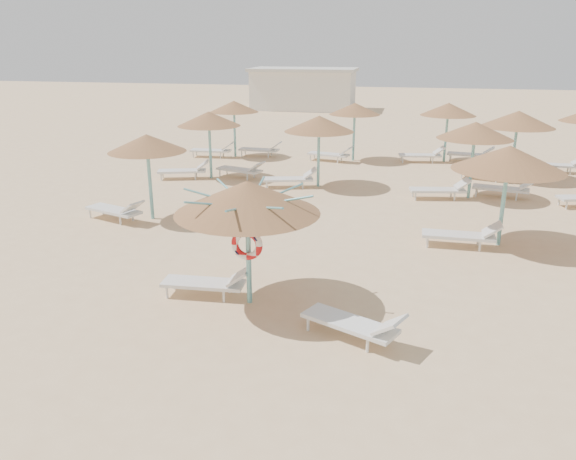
# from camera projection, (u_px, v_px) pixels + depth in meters

# --- Properties ---
(ground) EXTENTS (120.00, 120.00, 0.00)m
(ground) POSITION_uv_depth(u_px,v_px,m) (272.00, 298.00, 12.13)
(ground) COLOR #DDB786
(ground) RESTS_ON ground
(main_palapa) EXTENTS (2.96, 2.96, 2.65)m
(main_palapa) POSITION_uv_depth(u_px,v_px,m) (247.00, 198.00, 11.22)
(main_palapa) COLOR #66AFB2
(main_palapa) RESTS_ON ground
(lounger_main_a) EXTENTS (1.94, 0.69, 0.69)m
(lounger_main_a) POSITION_uv_depth(u_px,v_px,m) (209.00, 282.00, 12.13)
(lounger_main_a) COLOR silver
(lounger_main_a) RESTS_ON ground
(lounger_main_b) EXTENTS (2.03, 1.37, 0.71)m
(lounger_main_b) POSITION_uv_depth(u_px,v_px,m) (356.00, 324.00, 10.33)
(lounger_main_b) COLOR silver
(lounger_main_b) RESTS_ON ground
(palapa_field) EXTENTS (19.49, 14.04, 2.72)m
(palapa_field) POSITION_uv_depth(u_px,v_px,m) (437.00, 129.00, 20.02)
(palapa_field) COLOR #66AFB2
(palapa_field) RESTS_ON ground
(service_hut) EXTENTS (8.40, 4.40, 3.25)m
(service_hut) POSITION_uv_depth(u_px,v_px,m) (303.00, 89.00, 45.22)
(service_hut) COLOR silver
(service_hut) RESTS_ON ground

